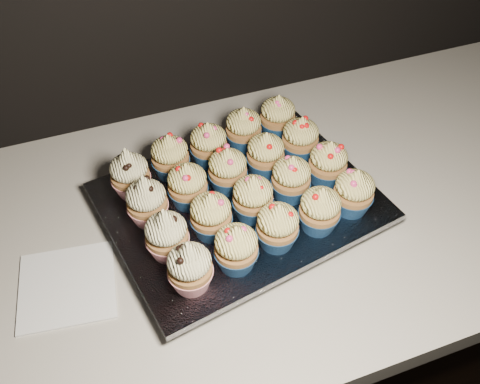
{
  "coord_description": "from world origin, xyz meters",
  "views": [
    {
      "loc": [
        -0.15,
        1.15,
        1.57
      ],
      "look_at": [
        0.05,
        1.7,
        0.95
      ],
      "focal_mm": 40.0,
      "sensor_mm": 36.0,
      "label": 1
    }
  ],
  "objects": [
    {
      "name": "cupcake_16",
      "position": [
        -0.04,
        1.79,
        0.97
      ],
      "size": [
        0.06,
        0.06,
        0.08
      ],
      "color": "navy",
      "rests_on": "foil_lining"
    },
    {
      "name": "cupcake_19",
      "position": [
        0.17,
        1.83,
        0.97
      ],
      "size": [
        0.06,
        0.06,
        0.08
      ],
      "color": "navy",
      "rests_on": "foil_lining"
    },
    {
      "name": "cupcake_13",
      "position": [
        0.11,
        1.74,
        0.97
      ],
      "size": [
        0.06,
        0.06,
        0.08
      ],
      "color": "navy",
      "rests_on": "foil_lining"
    },
    {
      "name": "cupcake_11",
      "position": [
        -0.03,
        1.72,
        0.97
      ],
      "size": [
        0.06,
        0.06,
        0.08
      ],
      "color": "navy",
      "rests_on": "foil_lining"
    },
    {
      "name": "cupcake_4",
      "position": [
        0.21,
        1.62,
        0.97
      ],
      "size": [
        0.06,
        0.06,
        0.08
      ],
      "color": "navy",
      "rests_on": "foil_lining"
    },
    {
      "name": "cupcake_10",
      "position": [
        -0.09,
        1.71,
        0.97
      ],
      "size": [
        0.06,
        0.06,
        0.1
      ],
      "color": "red",
      "rests_on": "foil_lining"
    },
    {
      "name": "cupcake_6",
      "position": [
        -0.01,
        1.65,
        0.97
      ],
      "size": [
        0.06,
        0.06,
        0.08
      ],
      "color": "navy",
      "rests_on": "foil_lining"
    },
    {
      "name": "cupcake_9",
      "position": [
        0.2,
        1.69,
        0.97
      ],
      "size": [
        0.06,
        0.06,
        0.08
      ],
      "color": "navy",
      "rests_on": "foil_lining"
    },
    {
      "name": "cupcake_0",
      "position": [
        -0.07,
        1.57,
        0.97
      ],
      "size": [
        0.06,
        0.06,
        0.1
      ],
      "color": "red",
      "rests_on": "foil_lining"
    },
    {
      "name": "foil_lining",
      "position": [
        0.05,
        1.7,
        0.93
      ],
      "size": [
        0.46,
        0.39,
        0.01
      ],
      "primitive_type": "cube",
      "rotation": [
        0.0,
        0.0,
        0.18
      ],
      "color": "silver",
      "rests_on": "baking_tray"
    },
    {
      "name": "baking_tray",
      "position": [
        0.05,
        1.7,
        0.91
      ],
      "size": [
        0.43,
        0.35,
        0.02
      ],
      "primitive_type": "cube",
      "rotation": [
        0.0,
        0.0,
        0.18
      ],
      "color": "black",
      "rests_on": "worktop"
    },
    {
      "name": "cupcake_15",
      "position": [
        -0.11,
        1.77,
        0.97
      ],
      "size": [
        0.06,
        0.06,
        0.1
      ],
      "color": "red",
      "rests_on": "foil_lining"
    },
    {
      "name": "cupcake_17",
      "position": [
        0.03,
        1.8,
        0.97
      ],
      "size": [
        0.06,
        0.06,
        0.08
      ],
      "color": "navy",
      "rests_on": "foil_lining"
    },
    {
      "name": "cupcake_18",
      "position": [
        0.1,
        1.82,
        0.97
      ],
      "size": [
        0.06,
        0.06,
        0.08
      ],
      "color": "navy",
      "rests_on": "foil_lining"
    },
    {
      "name": "cupcake_1",
      "position": [
        0.0,
        1.58,
        0.97
      ],
      "size": [
        0.06,
        0.06,
        0.08
      ],
      "color": "navy",
      "rests_on": "foil_lining"
    },
    {
      "name": "cupcake_7",
      "position": [
        0.06,
        1.66,
        0.97
      ],
      "size": [
        0.06,
        0.06,
        0.08
      ],
      "color": "navy",
      "rests_on": "foil_lining"
    },
    {
      "name": "cupcake_3",
      "position": [
        0.14,
        1.6,
        0.97
      ],
      "size": [
        0.06,
        0.06,
        0.08
      ],
      "color": "navy",
      "rests_on": "foil_lining"
    },
    {
      "name": "cupcake_12",
      "position": [
        0.04,
        1.73,
        0.97
      ],
      "size": [
        0.06,
        0.06,
        0.08
      ],
      "color": "navy",
      "rests_on": "foil_lining"
    },
    {
      "name": "cabinet",
      "position": [
        0.0,
        1.7,
        0.43
      ],
      "size": [
        2.4,
        0.6,
        0.86
      ],
      "primitive_type": "cube",
      "color": "black",
      "rests_on": "ground"
    },
    {
      "name": "cupcake_5",
      "position": [
        -0.08,
        1.64,
        0.97
      ],
      "size": [
        0.06,
        0.06,
        0.1
      ],
      "color": "red",
      "rests_on": "foil_lining"
    },
    {
      "name": "cupcake_2",
      "position": [
        0.07,
        1.6,
        0.97
      ],
      "size": [
        0.06,
        0.06,
        0.08
      ],
      "color": "navy",
      "rests_on": "foil_lining"
    },
    {
      "name": "worktop",
      "position": [
        0.0,
        1.7,
        0.88
      ],
      "size": [
        2.44,
        0.64,
        0.04
      ],
      "primitive_type": "cube",
      "color": "silver",
      "rests_on": "cabinet"
    },
    {
      "name": "napkin",
      "position": [
        -0.24,
        1.65,
        0.9
      ],
      "size": [
        0.15,
        0.15,
        0.0
      ],
      "primitive_type": "cube",
      "rotation": [
        0.0,
        0.0,
        -0.13
      ],
      "color": "white",
      "rests_on": "worktop"
    },
    {
      "name": "cupcake_8",
      "position": [
        0.13,
        1.68,
        0.97
      ],
      "size": [
        0.06,
        0.06,
        0.08
      ],
      "color": "navy",
      "rests_on": "foil_lining"
    },
    {
      "name": "cupcake_14",
      "position": [
        0.18,
        1.76,
        0.97
      ],
      "size": [
        0.06,
        0.06,
        0.08
      ],
      "color": "navy",
      "rests_on": "foil_lining"
    }
  ]
}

